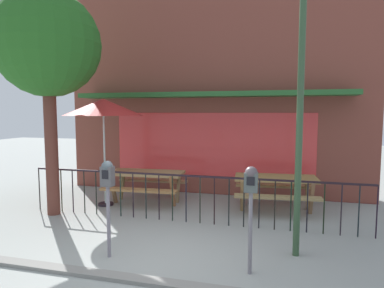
{
  "coord_description": "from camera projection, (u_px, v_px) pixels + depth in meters",
  "views": [
    {
      "loc": [
        1.82,
        -4.43,
        2.22
      ],
      "look_at": [
        0.02,
        2.36,
        1.55
      ],
      "focal_mm": 31.53,
      "sensor_mm": 36.0,
      "label": 1
    }
  ],
  "objects": [
    {
      "name": "street_lamp",
      "position": [
        301.0,
        76.0,
        4.98
      ],
      "size": [
        0.28,
        0.28,
        4.26
      ],
      "color": "#2E482E",
      "rests_on": "ground"
    },
    {
      "name": "street_tree",
      "position": [
        47.0,
        46.0,
        7.01
      ],
      "size": [
        2.2,
        2.2,
        4.73
      ],
      "color": "brown",
      "rests_on": "ground"
    },
    {
      "name": "curb_edge",
      "position": [
        135.0,
        281.0,
        4.43
      ],
      "size": [
        11.59,
        0.2,
        0.11
      ],
      "primitive_type": "cube",
      "color": "gray",
      "rests_on": "ground"
    },
    {
      "name": "pub_storefront",
      "position": [
        213.0,
        92.0,
        9.14
      ],
      "size": [
        8.28,
        1.28,
        5.57
      ],
      "color": "#551C1F",
      "rests_on": "ground"
    },
    {
      "name": "patio_fence_front",
      "position": [
        186.0,
        190.0,
        6.76
      ],
      "size": [
        6.98,
        0.04,
        0.97
      ],
      "color": "black",
      "rests_on": "ground"
    },
    {
      "name": "picnic_table_right",
      "position": [
        275.0,
        184.0,
        7.58
      ],
      "size": [
        1.92,
        1.53,
        0.79
      ],
      "color": "olive",
      "rests_on": "ground"
    },
    {
      "name": "ground",
      "position": [
        150.0,
        264.0,
        4.94
      ],
      "size": [
        40.0,
        40.0,
        0.0
      ],
      "primitive_type": "plane",
      "color": "gray"
    },
    {
      "name": "patio_umbrella",
      "position": [
        103.0,
        108.0,
        7.83
      ],
      "size": [
        1.84,
        1.84,
        2.53
      ],
      "color": "black",
      "rests_on": "ground"
    },
    {
      "name": "parking_meter_far",
      "position": [
        251.0,
        191.0,
        4.54
      ],
      "size": [
        0.18,
        0.17,
        1.5
      ],
      "color": "slate",
      "rests_on": "ground"
    },
    {
      "name": "picnic_table_left",
      "position": [
        146.0,
        178.0,
        8.21
      ],
      "size": [
        1.88,
        1.46,
        0.79
      ],
      "color": "#9A7B4E",
      "rests_on": "ground"
    },
    {
      "name": "parking_meter_near",
      "position": [
        108.0,
        183.0,
        5.07
      ],
      "size": [
        0.18,
        0.17,
        1.49
      ],
      "color": "slate",
      "rests_on": "ground"
    }
  ]
}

